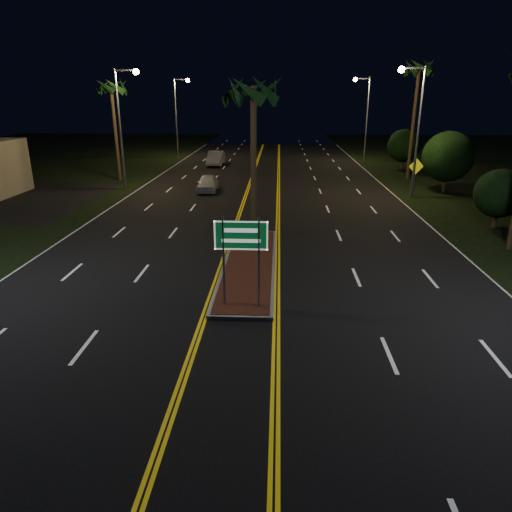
# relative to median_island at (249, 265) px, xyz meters

# --- Properties ---
(ground) EXTENTS (120.00, 120.00, 0.00)m
(ground) POSITION_rel_median_island_xyz_m (0.00, -7.00, -0.08)
(ground) COLOR black
(ground) RESTS_ON ground
(median_island) EXTENTS (2.25, 10.25, 0.17)m
(median_island) POSITION_rel_median_island_xyz_m (0.00, 0.00, 0.00)
(median_island) COLOR gray
(median_island) RESTS_ON ground
(highway_sign) EXTENTS (1.80, 0.08, 3.20)m
(highway_sign) POSITION_rel_median_island_xyz_m (0.00, -4.20, 2.32)
(highway_sign) COLOR gray
(highway_sign) RESTS_ON ground
(streetlight_left_mid) EXTENTS (1.91, 0.44, 9.00)m
(streetlight_left_mid) POSITION_rel_median_island_xyz_m (-10.61, 17.00, 5.57)
(streetlight_left_mid) COLOR gray
(streetlight_left_mid) RESTS_ON ground
(streetlight_left_far) EXTENTS (1.91, 0.44, 9.00)m
(streetlight_left_far) POSITION_rel_median_island_xyz_m (-10.61, 37.00, 5.57)
(streetlight_left_far) COLOR gray
(streetlight_left_far) RESTS_ON ground
(streetlight_right_mid) EXTENTS (1.91, 0.44, 9.00)m
(streetlight_right_mid) POSITION_rel_median_island_xyz_m (10.61, 15.00, 5.57)
(streetlight_right_mid) COLOR gray
(streetlight_right_mid) RESTS_ON ground
(streetlight_right_far) EXTENTS (1.91, 0.44, 9.00)m
(streetlight_right_far) POSITION_rel_median_island_xyz_m (10.61, 35.00, 5.57)
(streetlight_right_far) COLOR gray
(streetlight_right_far) RESTS_ON ground
(palm_median) EXTENTS (2.40, 2.40, 8.30)m
(palm_median) POSITION_rel_median_island_xyz_m (0.00, 3.50, 7.19)
(palm_median) COLOR #382819
(palm_median) RESTS_ON ground
(palm_left_far) EXTENTS (2.40, 2.40, 8.80)m
(palm_left_far) POSITION_rel_median_island_xyz_m (-12.80, 21.00, 7.66)
(palm_left_far) COLOR #382819
(palm_left_far) RESTS_ON ground
(palm_right_far) EXTENTS (2.40, 2.40, 10.30)m
(palm_right_far) POSITION_rel_median_island_xyz_m (12.80, 23.00, 9.06)
(palm_right_far) COLOR #382819
(palm_right_far) RESTS_ON ground
(shrub_near) EXTENTS (2.70, 2.70, 3.30)m
(shrub_near) POSITION_rel_median_island_xyz_m (13.50, 7.00, 1.86)
(shrub_near) COLOR #382819
(shrub_near) RESTS_ON ground
(shrub_mid) EXTENTS (3.78, 3.78, 4.62)m
(shrub_mid) POSITION_rel_median_island_xyz_m (14.00, 17.00, 2.64)
(shrub_mid) COLOR #382819
(shrub_mid) RESTS_ON ground
(shrub_far) EXTENTS (3.24, 3.24, 3.96)m
(shrub_far) POSITION_rel_median_island_xyz_m (13.80, 29.00, 2.25)
(shrub_far) COLOR #382819
(shrub_far) RESTS_ON ground
(car_near) EXTENTS (2.08, 4.48, 1.47)m
(car_near) POSITION_rel_median_island_xyz_m (-4.33, 16.61, 0.65)
(car_near) COLOR silver
(car_near) RESTS_ON ground
(car_far) EXTENTS (2.22, 5.13, 1.71)m
(car_far) POSITION_rel_median_island_xyz_m (-5.59, 30.86, 0.77)
(car_far) COLOR #ADB0B7
(car_far) RESTS_ON ground
(warning_sign) EXTENTS (1.13, 0.32, 2.76)m
(warning_sign) POSITION_rel_median_island_xyz_m (11.31, 15.62, 1.73)
(warning_sign) COLOR gray
(warning_sign) RESTS_ON ground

